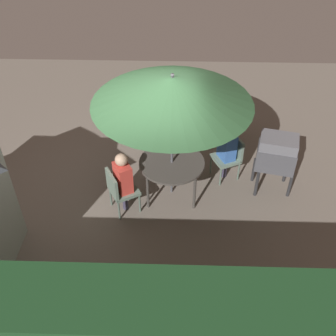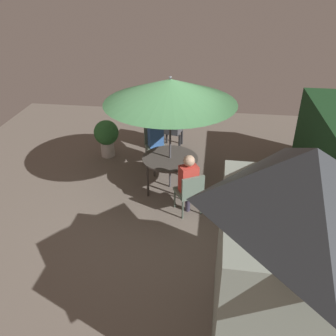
# 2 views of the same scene
# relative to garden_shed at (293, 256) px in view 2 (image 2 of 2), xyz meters

# --- Properties ---
(ground_plane) EXTENTS (11.00, 11.00, 0.00)m
(ground_plane) POSITION_rel_garden_shed_xyz_m (-2.76, -1.96, -1.45)
(ground_plane) COLOR #6B6056
(garden_shed) EXTENTS (2.10, 1.80, 2.84)m
(garden_shed) POSITION_rel_garden_shed_xyz_m (0.00, 0.00, 0.00)
(garden_shed) COLOR gray
(garden_shed) RESTS_ON ground
(patio_table) EXTENTS (1.20, 1.20, 0.74)m
(patio_table) POSITION_rel_garden_shed_xyz_m (-3.48, -1.87, -0.77)
(patio_table) COLOR #47423D
(patio_table) RESTS_ON ground
(patio_umbrella) EXTENTS (2.65, 2.65, 2.51)m
(patio_umbrella) POSITION_rel_garden_shed_xyz_m (-3.48, -1.87, 0.76)
(patio_umbrella) COLOR #4C4C51
(patio_umbrella) RESTS_ON ground
(bbq_grill) EXTENTS (0.79, 0.64, 1.20)m
(bbq_grill) POSITION_rel_garden_shed_xyz_m (-5.39, -2.03, -0.60)
(bbq_grill) COLOR #47474C
(bbq_grill) RESTS_ON ground
(chair_near_shed) EXTENTS (0.63, 0.63, 0.90)m
(chair_near_shed) POSITION_rel_garden_shed_xyz_m (-2.58, -1.36, -0.93)
(chair_near_shed) COLOR slate
(chair_near_shed) RESTS_ON ground
(chair_far_side) EXTENTS (0.62, 0.61, 0.90)m
(chair_far_side) POSITION_rel_garden_shed_xyz_m (-4.60, -2.39, -0.93)
(chair_far_side) COLOR slate
(chair_far_side) RESTS_ON ground
(potted_plant_by_shed) EXTENTS (0.62, 0.62, 0.97)m
(potted_plant_by_shed) POSITION_rel_garden_shed_xyz_m (-4.75, -3.65, -0.87)
(potted_plant_by_shed) COLOR silver
(potted_plant_by_shed) RESTS_ON ground
(person_in_red) EXTENTS (0.38, 0.41, 1.26)m
(person_in_red) POSITION_rel_garden_shed_xyz_m (-2.65, -1.40, -0.66)
(person_in_red) COLOR #CC3D33
(person_in_red) RESTS_ON ground
(person_in_blue) EXTENTS (0.36, 0.41, 1.26)m
(person_in_blue) POSITION_rel_garden_shed_xyz_m (-4.52, -2.35, -0.66)
(person_in_blue) COLOR #3866B2
(person_in_blue) RESTS_ON ground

